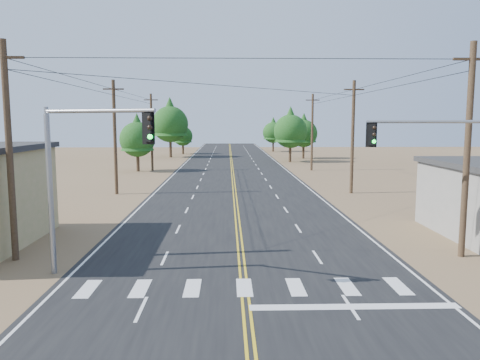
{
  "coord_description": "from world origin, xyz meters",
  "views": [
    {
      "loc": [
        -0.63,
        -9.38,
        6.37
      ],
      "look_at": [
        -0.01,
        13.69,
        3.5
      ],
      "focal_mm": 35.0,
      "sensor_mm": 36.0,
      "label": 1
    }
  ],
  "objects": [
    {
      "name": "road",
      "position": [
        0.0,
        30.0,
        0.01
      ],
      "size": [
        15.0,
        200.0,
        0.02
      ],
      "primitive_type": "cube",
      "color": "black",
      "rests_on": "ground"
    },
    {
      "name": "utility_pole_left_near",
      "position": [
        -10.5,
        12.0,
        5.12
      ],
      "size": [
        1.8,
        0.3,
        10.0
      ],
      "color": "#4C3826",
      "rests_on": "ground"
    },
    {
      "name": "utility_pole_left_mid",
      "position": [
        -10.5,
        32.0,
        5.12
      ],
      "size": [
        1.8,
        0.3,
        10.0
      ],
      "color": "#4C3826",
      "rests_on": "ground"
    },
    {
      "name": "utility_pole_left_far",
      "position": [
        -10.5,
        52.0,
        5.12
      ],
      "size": [
        1.8,
        0.3,
        10.0
      ],
      "color": "#4C3826",
      "rests_on": "ground"
    },
    {
      "name": "utility_pole_right_near",
      "position": [
        10.5,
        12.0,
        5.12
      ],
      "size": [
        1.8,
        0.3,
        10.0
      ],
      "color": "#4C3826",
      "rests_on": "ground"
    },
    {
      "name": "utility_pole_right_mid",
      "position": [
        10.5,
        32.0,
        5.12
      ],
      "size": [
        1.8,
        0.3,
        10.0
      ],
      "color": "#4C3826",
      "rests_on": "ground"
    },
    {
      "name": "utility_pole_right_far",
      "position": [
        10.5,
        52.0,
        5.12
      ],
      "size": [
        1.8,
        0.3,
        10.0
      ],
      "color": "#4C3826",
      "rests_on": "ground"
    },
    {
      "name": "signal_mast_left",
      "position": [
        -6.64,
        9.39,
        4.68
      ],
      "size": [
        4.87,
        2.37,
        6.98
      ],
      "rotation": [
        0.0,
        0.0,
        -0.42
      ],
      "color": "gray",
      "rests_on": "ground"
    },
    {
      "name": "signal_mast_right",
      "position": [
        9.46,
        10.61,
        4.46
      ],
      "size": [
        5.37,
        2.29,
        6.56
      ],
      "rotation": [
        0.0,
        0.0,
        -0.38
      ],
      "color": "gray",
      "rests_on": "ground"
    },
    {
      "name": "tree_left_near",
      "position": [
        -12.24,
        51.3,
        4.6
      ],
      "size": [
        4.52,
        4.52,
        7.53
      ],
      "color": "#3F2D1E",
      "rests_on": "ground"
    },
    {
      "name": "tree_left_mid",
      "position": [
        -10.95,
        75.69,
        6.63
      ],
      "size": [
        6.5,
        6.5,
        10.84
      ],
      "color": "#3F2D1E",
      "rests_on": "ground"
    },
    {
      "name": "tree_left_far",
      "position": [
        -9.53,
        84.37,
        3.97
      ],
      "size": [
        3.89,
        3.89,
        6.49
      ],
      "color": "#3F2D1E",
      "rests_on": "ground"
    },
    {
      "name": "tree_right_near",
      "position": [
        9.4,
        65.13,
        5.44
      ],
      "size": [
        5.33,
        5.33,
        8.89
      ],
      "color": "#3F2D1E",
      "rests_on": "ground"
    },
    {
      "name": "tree_right_mid",
      "position": [
        12.67,
        72.15,
        4.87
      ],
      "size": [
        4.78,
        4.78,
        7.96
      ],
      "color": "#3F2D1E",
      "rests_on": "ground"
    },
    {
      "name": "tree_right_far",
      "position": [
        9.23,
        91.47,
        4.57
      ],
      "size": [
        4.48,
        4.48,
        7.47
      ],
      "color": "#3F2D1E",
      "rests_on": "ground"
    }
  ]
}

